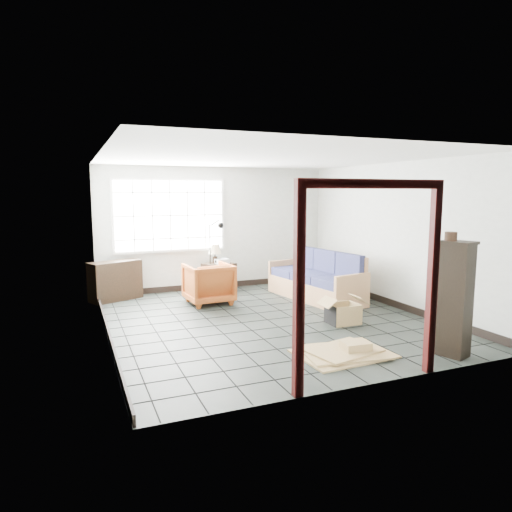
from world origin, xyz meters
name	(u,v)px	position (x,y,z in m)	size (l,w,h in m)	color
ground	(267,320)	(0.00, 0.00, 0.00)	(5.50, 5.50, 0.00)	black
room_shell	(267,217)	(0.00, 0.03, 1.68)	(5.02, 5.52, 2.61)	#B3B7AF
window_panel	(170,215)	(-1.00, 2.70, 1.60)	(2.32, 0.08, 1.52)	silver
doorway_trim	(371,258)	(0.00, -2.70, 1.38)	(1.80, 0.08, 2.20)	#360D0C
futon_sofa	(318,281)	(1.53, 1.02, 0.34)	(1.13, 2.23, 0.94)	#A97D4C
armchair	(209,281)	(-0.56, 1.46, 0.42)	(0.81, 0.76, 0.83)	#954115
side_table	(219,268)	(-0.06, 2.40, 0.49)	(0.72, 0.72, 0.59)	black
table_lamp	(215,250)	(-0.12, 2.45, 0.87)	(0.33, 0.33, 0.40)	black
projector	(222,261)	(-0.01, 2.36, 0.64)	(0.30, 0.26, 0.10)	silver
floor_lamp	(215,253)	(-0.13, 2.40, 0.81)	(0.46, 0.30, 1.51)	black
console_shelf	(115,281)	(-2.15, 2.40, 0.38)	(1.05, 0.75, 0.76)	black
tall_shelf	(455,298)	(1.52, -2.40, 0.75)	(0.42, 0.47, 1.47)	black
pot	(451,236)	(1.44, -2.35, 1.52)	(0.17, 0.17, 0.11)	black
open_box	(343,313)	(1.03, -0.63, 0.16)	(0.77, 0.40, 0.43)	olive
cardboard_pile	(345,351)	(0.27, -1.87, 0.04)	(1.22, 0.90, 0.17)	olive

